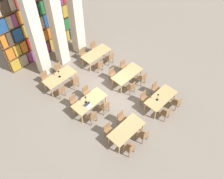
{
  "coord_description": "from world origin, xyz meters",
  "views": [
    {
      "loc": [
        -6.25,
        -6.39,
        10.85
      ],
      "look_at": [
        0.0,
        -0.25,
        0.66
      ],
      "focal_mm": 40.0,
      "sensor_mm": 36.0,
      "label": 1
    }
  ],
  "objects_px": {
    "reading_table_4": "(60,78)",
    "reading_table_0": "(126,130)",
    "chair_9": "(74,101)",
    "chair_6": "(177,102)",
    "chair_1": "(108,130)",
    "chair_5": "(144,98)",
    "chair_11": "(87,92)",
    "chair_16": "(61,91)",
    "reading_table_3": "(127,74)",
    "pillar_center": "(56,20)",
    "chair_20": "(99,65)",
    "chair_4": "(166,113)",
    "chair_12": "(131,87)",
    "chair_18": "(75,81)",
    "reading_table_2": "(90,102)",
    "chair_13": "(113,74)",
    "desk_lamp_1": "(86,98)",
    "chair_0": "(130,148)",
    "chair_10": "(105,107)",
    "reading_table_1": "(161,98)",
    "chair_22": "(110,58)",
    "pillar_right": "(75,10)",
    "chair_14": "(142,78)",
    "laptop": "(89,106)",
    "chair_19": "(59,69)",
    "chair_2": "(144,135)",
    "chair_3": "(122,118)",
    "reading_table_5": "(96,54)",
    "chair_15": "(124,66)",
    "pillar_left": "(34,30)",
    "chair_17": "(46,78)",
    "chair_23": "(94,47)",
    "chair_21": "(84,54)",
    "desk_lamp_0": "(158,96)",
    "chair_7": "(156,88)"
  },
  "relations": [
    {
      "from": "chair_9",
      "to": "chair_20",
      "type": "distance_m",
      "value": 3.02
    },
    {
      "from": "desk_lamp_1",
      "to": "chair_0",
      "type": "bearing_deg",
      "value": -94.05
    },
    {
      "from": "chair_12",
      "to": "chair_11",
      "type": "bearing_deg",
      "value": 143.19
    },
    {
      "from": "chair_18",
      "to": "chair_7",
      "type": "bearing_deg",
      "value": -51.9
    },
    {
      "from": "chair_10",
      "to": "chair_1",
      "type": "bearing_deg",
      "value": -127.35
    },
    {
      "from": "reading_table_0",
      "to": "chair_17",
      "type": "bearing_deg",
      "value": 95.99
    },
    {
      "from": "reading_table_2",
      "to": "reading_table_3",
      "type": "xyz_separation_m",
      "value": [
        2.83,
        -0.06,
        0.0
      ]
    },
    {
      "from": "chair_9",
      "to": "chair_6",
      "type": "bearing_deg",
      "value": 133.75
    },
    {
      "from": "laptop",
      "to": "chair_20",
      "type": "distance_m",
      "value": 3.3
    },
    {
      "from": "reading_table_2",
      "to": "chair_13",
      "type": "bearing_deg",
      "value": 15.06
    },
    {
      "from": "chair_4",
      "to": "chair_12",
      "type": "height_order",
      "value": "same"
    },
    {
      "from": "desk_lamp_1",
      "to": "chair_14",
      "type": "distance_m",
      "value": 3.66
    },
    {
      "from": "chair_1",
      "to": "chair_18",
      "type": "xyz_separation_m",
      "value": [
        0.89,
        3.59,
        0.0
      ]
    },
    {
      "from": "chair_6",
      "to": "reading_table_4",
      "type": "height_order",
      "value": "chair_6"
    },
    {
      "from": "pillar_right",
      "to": "desk_lamp_0",
      "type": "relative_size",
      "value": 12.59
    },
    {
      "from": "chair_10",
      "to": "chair_9",
      "type": "bearing_deg",
      "value": 122.36
    },
    {
      "from": "chair_14",
      "to": "reading_table_4",
      "type": "relative_size",
      "value": 0.48
    },
    {
      "from": "chair_4",
      "to": "chair_20",
      "type": "height_order",
      "value": "same"
    },
    {
      "from": "chair_3",
      "to": "desk_lamp_1",
      "type": "bearing_deg",
      "value": -68.6
    },
    {
      "from": "reading_table_5",
      "to": "pillar_left",
      "type": "bearing_deg",
      "value": 149.64
    },
    {
      "from": "reading_table_0",
      "to": "chair_14",
      "type": "relative_size",
      "value": 2.1
    },
    {
      "from": "chair_22",
      "to": "chair_9",
      "type": "bearing_deg",
      "value": -164.09
    },
    {
      "from": "chair_4",
      "to": "chair_18",
      "type": "bearing_deg",
      "value": 110.3
    },
    {
      "from": "reading_table_1",
      "to": "chair_18",
      "type": "relative_size",
      "value": 2.1
    },
    {
      "from": "chair_1",
      "to": "chair_10",
      "type": "bearing_deg",
      "value": -127.35
    },
    {
      "from": "pillar_left",
      "to": "chair_23",
      "type": "bearing_deg",
      "value": -15.75
    },
    {
      "from": "reading_table_3",
      "to": "pillar_center",
      "type": "bearing_deg",
      "value": 108.91
    },
    {
      "from": "chair_6",
      "to": "chair_14",
      "type": "height_order",
      "value": "same"
    },
    {
      "from": "chair_10",
      "to": "chair_21",
      "type": "xyz_separation_m",
      "value": [
        1.94,
        3.87,
        0.0
      ]
    },
    {
      "from": "chair_1",
      "to": "chair_5",
      "type": "distance_m",
      "value": 2.73
    },
    {
      "from": "chair_11",
      "to": "chair_16",
      "type": "relative_size",
      "value": 1.0
    },
    {
      "from": "chair_2",
      "to": "chair_12",
      "type": "xyz_separation_m",
      "value": [
        1.85,
        2.45,
        0.0
      ]
    },
    {
      "from": "reading_table_1",
      "to": "chair_22",
      "type": "relative_size",
      "value": 2.1
    },
    {
      "from": "chair_17",
      "to": "chair_6",
      "type": "bearing_deg",
      "value": 120.71
    },
    {
      "from": "desk_lamp_1",
      "to": "reading_table_1",
      "type": "bearing_deg",
      "value": -40.62
    },
    {
      "from": "chair_9",
      "to": "chair_10",
      "type": "bearing_deg",
      "value": 122.36
    },
    {
      "from": "reading_table_0",
      "to": "chair_19",
      "type": "distance_m",
      "value": 5.71
    },
    {
      "from": "chair_1",
      "to": "chair_3",
      "type": "xyz_separation_m",
      "value": [
        0.96,
        0.0,
        0.0
      ]
    },
    {
      "from": "pillar_center",
      "to": "pillar_right",
      "type": "xyz_separation_m",
      "value": [
        1.38,
        0.0,
        0.0
      ]
    },
    {
      "from": "chair_14",
      "to": "reading_table_5",
      "type": "height_order",
      "value": "chair_14"
    },
    {
      "from": "pillar_center",
      "to": "chair_10",
      "type": "height_order",
      "value": "pillar_center"
    },
    {
      "from": "reading_table_4",
      "to": "reading_table_0",
      "type": "bearing_deg",
      "value": -88.87
    },
    {
      "from": "chair_1",
      "to": "desk_lamp_1",
      "type": "distance_m",
      "value": 1.96
    },
    {
      "from": "desk_lamp_0",
      "to": "reading_table_1",
      "type": "bearing_deg",
      "value": -9.82
    },
    {
      "from": "chair_2",
      "to": "chair_11",
      "type": "distance_m",
      "value": 3.92
    },
    {
      "from": "reading_table_0",
      "to": "reading_table_4",
      "type": "distance_m",
      "value": 4.99
    },
    {
      "from": "reading_table_1",
      "to": "reading_table_4",
      "type": "bearing_deg",
      "value": 119.34
    },
    {
      "from": "chair_12",
      "to": "chair_14",
      "type": "bearing_deg",
      "value": 0.0
    },
    {
      "from": "chair_3",
      "to": "chair_17",
      "type": "distance_m",
      "value": 5.1
    },
    {
      "from": "chair_15",
      "to": "chair_18",
      "type": "height_order",
      "value": "same"
    }
  ]
}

